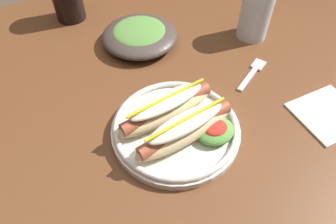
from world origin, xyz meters
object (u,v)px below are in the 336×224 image
(fork, at_px, (253,72))
(water_cup, at_px, (256,14))
(side_bowl, at_px, (140,35))
(napkin, at_px, (329,114))
(hot_dog_plate, at_px, (177,124))

(fork, relative_size, water_cup, 0.92)
(side_bowl, bearing_deg, fork, -52.27)
(fork, relative_size, side_bowl, 0.62)
(fork, height_order, napkin, same)
(fork, height_order, side_bowl, side_bowl)
(water_cup, height_order, napkin, water_cup)
(hot_dog_plate, bearing_deg, fork, 14.79)
(fork, bearing_deg, side_bowl, 101.18)
(water_cup, bearing_deg, fork, -127.73)
(napkin, bearing_deg, water_cup, 82.97)
(hot_dog_plate, relative_size, water_cup, 1.96)
(hot_dog_plate, relative_size, napkin, 1.89)
(fork, xyz_separation_m, napkin, (0.05, -0.17, -0.00))
(water_cup, bearing_deg, side_bowl, 157.11)
(hot_dog_plate, height_order, side_bowl, hot_dog_plate)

